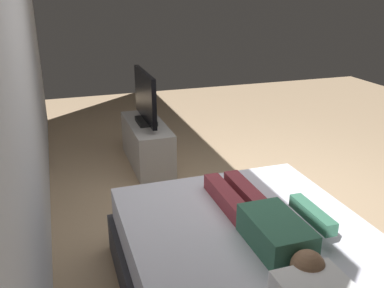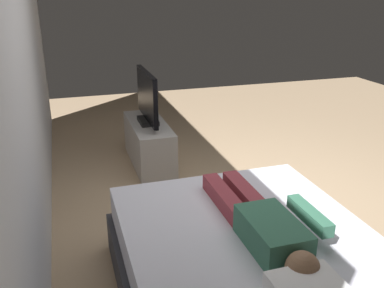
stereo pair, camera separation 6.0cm
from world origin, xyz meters
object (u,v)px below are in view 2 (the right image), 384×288
at_px(remote, 308,212).
at_px(tv_stand, 149,143).
at_px(bed, 253,277).
at_px(tv, 147,99).
at_px(person, 264,223).

xyz_separation_m(remote, tv_stand, (2.37, 0.60, -0.30)).
bearing_deg(remote, tv_stand, 14.14).
bearing_deg(tv_stand, bed, -177.18).
relative_size(bed, tv, 2.24).
xyz_separation_m(bed, remote, (0.18, -0.47, 0.29)).
distance_m(bed, remote, 0.58).
xyz_separation_m(person, tv_stand, (2.52, 0.19, -0.37)).
distance_m(bed, tv_stand, 2.55).
bearing_deg(tv, person, -175.64).
height_order(bed, tv_stand, bed).
distance_m(remote, tv, 2.46).
bearing_deg(bed, person, -66.50).
height_order(person, remote, person).
xyz_separation_m(bed, person, (0.03, -0.07, 0.36)).
bearing_deg(tv_stand, tv, 180.00).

